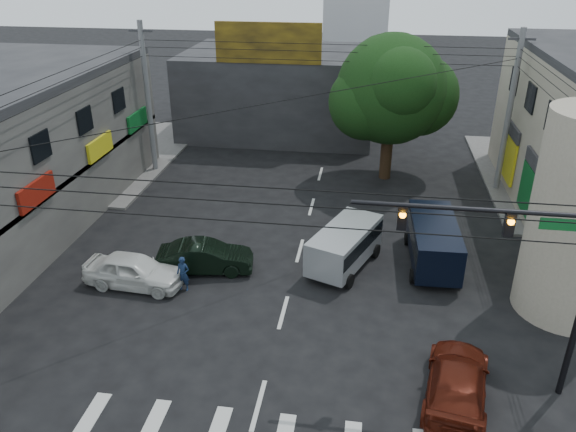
% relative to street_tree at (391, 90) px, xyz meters
% --- Properties ---
extents(ground, '(160.00, 160.00, 0.00)m').
position_rel_street_tree_xyz_m(ground, '(-4.00, -17.00, -5.47)').
color(ground, black).
rests_on(ground, ground).
extents(sidewalk_far_left, '(16.00, 16.00, 0.15)m').
position_rel_street_tree_xyz_m(sidewalk_far_left, '(-22.00, 1.00, -5.40)').
color(sidewalk_far_left, '#514F4C').
rests_on(sidewalk_far_left, ground).
extents(building_far, '(14.00, 10.00, 6.00)m').
position_rel_street_tree_xyz_m(building_far, '(-8.00, 9.00, -2.47)').
color(building_far, '#232326').
rests_on(building_far, ground).
extents(billboard, '(7.00, 0.30, 2.60)m').
position_rel_street_tree_xyz_m(billboard, '(-8.00, 4.10, 1.83)').
color(billboard, olive).
rests_on(billboard, building_far).
extents(street_tree, '(6.40, 6.40, 8.70)m').
position_rel_street_tree_xyz_m(street_tree, '(0.00, 0.00, 0.00)').
color(street_tree, black).
rests_on(street_tree, ground).
extents(traffic_gantry, '(7.10, 0.35, 7.20)m').
position_rel_street_tree_xyz_m(traffic_gantry, '(3.82, -18.00, -0.64)').
color(traffic_gantry, black).
rests_on(traffic_gantry, ground).
extents(utility_pole_far_left, '(0.32, 0.32, 9.20)m').
position_rel_street_tree_xyz_m(utility_pole_far_left, '(-14.50, -1.00, -0.87)').
color(utility_pole_far_left, '#59595B').
rests_on(utility_pole_far_left, ground).
extents(utility_pole_far_right, '(0.32, 0.32, 9.20)m').
position_rel_street_tree_xyz_m(utility_pole_far_right, '(6.50, -1.00, -0.87)').
color(utility_pole_far_right, '#59595B').
rests_on(utility_pole_far_right, ground).
extents(dark_sedan, '(2.76, 4.62, 1.37)m').
position_rel_street_tree_xyz_m(dark_sedan, '(-7.89, -12.39, -4.79)').
color(dark_sedan, black).
rests_on(dark_sedan, ground).
extents(white_compact, '(2.30, 4.48, 1.44)m').
position_rel_street_tree_xyz_m(white_compact, '(-10.50, -14.00, -4.75)').
color(white_compact, silver).
rests_on(white_compact, ground).
extents(maroon_sedan, '(3.45, 5.25, 1.34)m').
position_rel_street_tree_xyz_m(maroon_sedan, '(2.13, -18.78, -4.80)').
color(maroon_sedan, '#4A150A').
rests_on(maroon_sedan, ground).
extents(silver_minivan, '(5.62, 4.80, 1.88)m').
position_rel_street_tree_xyz_m(silver_minivan, '(-1.85, -11.12, -4.53)').
color(silver_minivan, '#989B9F').
rests_on(silver_minivan, ground).
extents(navy_van, '(5.18, 2.23, 2.03)m').
position_rel_street_tree_xyz_m(navy_van, '(2.04, -10.28, -4.46)').
color(navy_van, black).
rests_on(navy_van, ground).
extents(traffic_officer, '(0.59, 0.42, 1.52)m').
position_rel_street_tree_xyz_m(traffic_officer, '(-8.36, -14.00, -4.71)').
color(traffic_officer, '#11203D').
rests_on(traffic_officer, ground).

